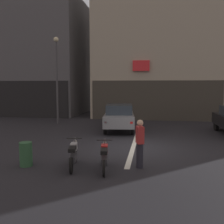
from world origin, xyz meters
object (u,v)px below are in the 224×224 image
at_px(car_blue_down_street, 165,106).
at_px(street_lamp, 57,71).
at_px(car_grey_crossing_near, 119,116).
at_px(trash_bin, 26,154).
at_px(motorcycle_red_row_left_mid, 104,157).
at_px(motorcycle_silver_row_leftmost, 73,155).
at_px(person_by_motorcycles, 140,143).

relative_size(car_blue_down_street, street_lamp, 0.68).
bearing_deg(car_grey_crossing_near, street_lamp, 155.39).
xyz_separation_m(car_blue_down_street, street_lamp, (-8.12, -6.49, 2.97)).
bearing_deg(car_grey_crossing_near, trash_bin, -107.68).
bearing_deg(motorcycle_red_row_left_mid, motorcycle_silver_row_leftmost, 175.12).
bearing_deg(motorcycle_red_row_left_mid, trash_bin, -179.93).
relative_size(street_lamp, trash_bin, 7.39).
distance_m(car_blue_down_street, trash_bin, 17.08).
bearing_deg(trash_bin, person_by_motorcycles, 6.35).
distance_m(motorcycle_silver_row_leftmost, person_by_motorcycles, 2.32).
bearing_deg(car_blue_down_street, trash_bin, -109.16).
bearing_deg(motorcycle_silver_row_leftmost, trash_bin, -176.70).
xyz_separation_m(person_by_motorcycles, trash_bin, (-3.96, -0.44, -0.43)).
relative_size(car_grey_crossing_near, trash_bin, 5.02).
distance_m(street_lamp, trash_bin, 10.54).
bearing_deg(person_by_motorcycles, motorcycle_red_row_left_mid, -159.29).
xyz_separation_m(car_grey_crossing_near, trash_bin, (-2.36, -7.40, -0.46)).
height_order(motorcycle_silver_row_leftmost, motorcycle_red_row_left_mid, same).
distance_m(car_blue_down_street, street_lamp, 10.82).
bearing_deg(car_grey_crossing_near, person_by_motorcycles, -77.09).
height_order(car_blue_down_street, motorcycle_red_row_left_mid, car_blue_down_street).
bearing_deg(motorcycle_silver_row_leftmost, car_grey_crossing_near, 84.81).
height_order(motorcycle_red_row_left_mid, trash_bin, motorcycle_red_row_left_mid).
relative_size(motorcycle_silver_row_leftmost, person_by_motorcycles, 0.99).
bearing_deg(person_by_motorcycles, trash_bin, -173.65).
distance_m(street_lamp, motorcycle_red_row_left_mid, 11.52).
xyz_separation_m(street_lamp, motorcycle_silver_row_leftmost, (4.22, -9.54, -3.40)).
relative_size(street_lamp, person_by_motorcycles, 3.76).
distance_m(car_grey_crossing_near, street_lamp, 6.14).
bearing_deg(car_grey_crossing_near, car_blue_down_street, 69.61).
height_order(car_blue_down_street, motorcycle_silver_row_leftmost, car_blue_down_street).
height_order(car_grey_crossing_near, trash_bin, car_grey_crossing_near).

